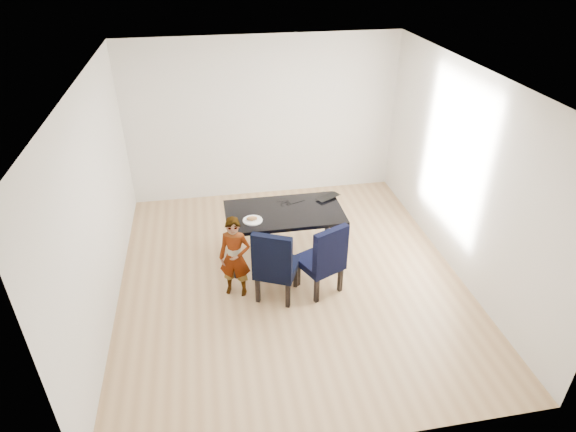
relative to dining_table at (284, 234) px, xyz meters
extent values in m
cube|color=tan|center=(0.00, -0.50, -0.38)|extent=(4.50, 5.00, 0.01)
cube|color=white|center=(0.00, -0.50, 2.33)|extent=(4.50, 5.00, 0.01)
cube|color=white|center=(0.00, 2.00, 0.98)|extent=(4.50, 0.01, 2.70)
cube|color=white|center=(0.00, -3.00, 0.98)|extent=(4.50, 0.01, 2.70)
cube|color=silver|center=(-2.25, -0.50, 0.98)|extent=(0.01, 5.00, 2.70)
cube|color=white|center=(2.25, -0.50, 0.98)|extent=(0.01, 5.00, 2.70)
cube|color=black|center=(0.00, 0.00, 0.00)|extent=(1.60, 0.90, 0.75)
cube|color=black|center=(-0.23, -0.80, 0.14)|extent=(0.66, 0.67, 1.02)
cube|color=black|center=(0.32, -0.78, 0.13)|extent=(0.65, 0.66, 1.01)
imported|color=#D45911|center=(-0.74, -0.68, 0.18)|extent=(0.47, 0.38, 1.11)
cylinder|color=white|center=(-0.45, -0.17, 0.38)|extent=(0.34, 0.34, 0.01)
ellipsoid|color=#9A6737|center=(-0.46, -0.18, 0.42)|extent=(0.15, 0.07, 0.06)
imported|color=black|center=(0.66, 0.30, 0.39)|extent=(0.43, 0.38, 0.03)
torus|color=black|center=(0.05, 0.19, 0.38)|extent=(0.14, 0.14, 0.01)
camera|label=1|loc=(-0.94, -5.57, 3.69)|focal=30.00mm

